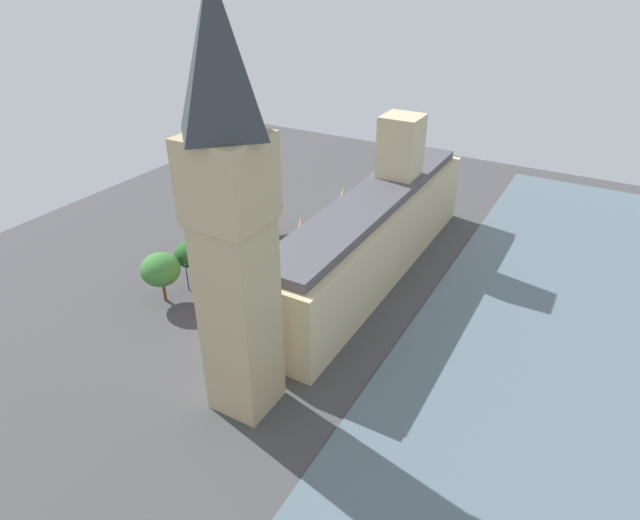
% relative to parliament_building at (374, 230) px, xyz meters
% --- Properties ---
extents(ground_plane, '(150.21, 150.21, 0.00)m').
position_rel_parliament_building_xyz_m(ground_plane, '(1.99, 1.17, -8.23)').
color(ground_plane, '#424244').
extents(river_thames, '(44.91, 135.19, 0.25)m').
position_rel_parliament_building_xyz_m(river_thames, '(-35.66, 1.17, -8.10)').
color(river_thames, slate).
rests_on(river_thames, ground).
extents(parliament_building, '(12.80, 65.14, 27.20)m').
position_rel_parliament_building_xyz_m(parliament_building, '(0.00, 0.00, 0.00)').
color(parliament_building, '#CCBA8E').
rests_on(parliament_building, ground).
extents(clock_tower, '(8.47, 8.47, 53.17)m').
position_rel_parliament_building_xyz_m(clock_tower, '(-0.22, 40.23, 19.25)').
color(clock_tower, tan).
rests_on(clock_tower, ground).
extents(car_blue_leading, '(1.86, 4.46, 1.74)m').
position_rel_parliament_building_xyz_m(car_blue_leading, '(14.31, -19.89, -7.34)').
color(car_blue_leading, navy).
rests_on(car_blue_leading, ground).
extents(car_silver_kerbside, '(1.90, 4.55, 1.74)m').
position_rel_parliament_building_xyz_m(car_silver_kerbside, '(15.65, -12.08, -7.34)').
color(car_silver_kerbside, '#B7B7BC').
rests_on(car_silver_kerbside, ground).
extents(double_decker_bus_far_end, '(2.81, 10.55, 4.75)m').
position_rel_parliament_building_xyz_m(double_decker_bus_far_end, '(14.55, 1.98, -5.59)').
color(double_decker_bus_far_end, red).
rests_on(double_decker_bus_far_end, ground).
extents(car_black_trailing, '(1.97, 4.56, 1.74)m').
position_rel_parliament_building_xyz_m(car_black_trailing, '(16.98, 13.80, -7.34)').
color(car_black_trailing, black).
rests_on(car_black_trailing, ground).
extents(double_decker_bus_near_tower, '(2.83, 10.55, 4.75)m').
position_rel_parliament_building_xyz_m(double_decker_bus_near_tower, '(15.69, 23.76, -5.59)').
color(double_decker_bus_near_tower, '#B20C0F').
rests_on(double_decker_bus_near_tower, ground).
extents(pedestrian_opposite_hall, '(0.71, 0.66, 1.69)m').
position_rel_parliament_building_xyz_m(pedestrian_opposite_hall, '(7.51, 14.14, -7.47)').
color(pedestrian_opposite_hall, maroon).
rests_on(pedestrian_opposite_hall, ground).
extents(plane_tree_corner, '(6.68, 6.68, 9.10)m').
position_rel_parliament_building_xyz_m(plane_tree_corner, '(26.79, 27.86, -1.99)').
color(plane_tree_corner, brown).
rests_on(plane_tree_corner, ground).
extents(plane_tree_by_river_gate, '(5.86, 5.86, 8.83)m').
position_rel_parliament_building_xyz_m(plane_tree_by_river_gate, '(25.94, -3.38, -1.92)').
color(plane_tree_by_river_gate, brown).
rests_on(plane_tree_by_river_gate, ground).
extents(plane_tree_midblock, '(5.55, 5.55, 8.40)m').
position_rel_parliament_building_xyz_m(plane_tree_midblock, '(26.41, 21.03, -2.23)').
color(plane_tree_midblock, brown).
rests_on(plane_tree_midblock, ground).
extents(plane_tree_under_trees, '(5.55, 5.55, 8.32)m').
position_rel_parliament_building_xyz_m(plane_tree_under_trees, '(26.71, 12.66, -2.30)').
color(plane_tree_under_trees, brown).
rests_on(plane_tree_under_trees, ground).
extents(street_lamp_slot_10, '(0.56, 0.56, 5.86)m').
position_rel_parliament_building_xyz_m(street_lamp_slot_10, '(25.51, 23.31, -4.10)').
color(street_lamp_slot_10, black).
rests_on(street_lamp_slot_10, ground).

